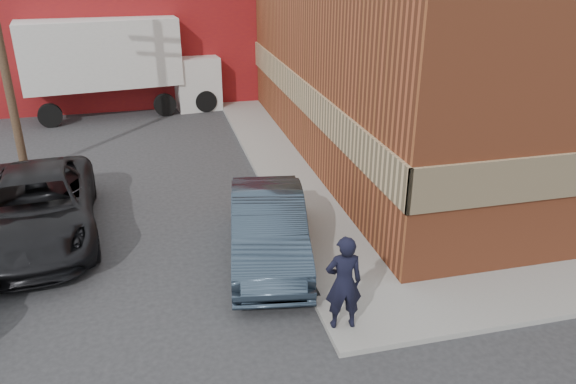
{
  "coord_description": "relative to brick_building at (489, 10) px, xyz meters",
  "views": [
    {
      "loc": [
        -3.3,
        -9.33,
        6.79
      ],
      "look_at": [
        -0.62,
        1.54,
        1.85
      ],
      "focal_mm": 35.0,
      "sensor_mm": 36.0,
      "label": 1
    }
  ],
  "objects": [
    {
      "name": "ground",
      "position": [
        -8.5,
        -9.0,
        -4.68
      ],
      "size": [
        90.0,
        90.0,
        0.0
      ],
      "primitive_type": "plane",
      "color": "#28282B",
      "rests_on": "ground"
    },
    {
      "name": "brick_building",
      "position": [
        0.0,
        0.0,
        0.0
      ],
      "size": [
        14.25,
        18.25,
        9.36
      ],
      "color": "brown",
      "rests_on": "ground"
    },
    {
      "name": "sidewalk_west",
      "position": [
        -7.9,
        0.0,
        -4.62
      ],
      "size": [
        1.8,
        18.0,
        0.12
      ],
      "primitive_type": "cube",
      "color": "gray",
      "rests_on": "ground"
    },
    {
      "name": "warehouse",
      "position": [
        -14.5,
        11.0,
        -1.87
      ],
      "size": [
        16.3,
        8.3,
        5.6
      ],
      "color": "maroon",
      "rests_on": "ground"
    },
    {
      "name": "man",
      "position": [
        -8.7,
        -10.04,
        -3.61
      ],
      "size": [
        0.74,
        0.53,
        1.92
      ],
      "primitive_type": "imported",
      "rotation": [
        0.0,
        0.0,
        3.04
      ],
      "color": "black",
      "rests_on": "sidewalk_south"
    },
    {
      "name": "sedan",
      "position": [
        -9.48,
        -7.04,
        -3.89
      ],
      "size": [
        2.41,
        5.01,
        1.58
      ],
      "primitive_type": "imported",
      "rotation": [
        0.0,
        0.0,
        -0.16
      ],
      "color": "#293644",
      "rests_on": "ground"
    },
    {
      "name": "suv_a",
      "position": [
        -14.83,
        -4.64,
        -3.86
      ],
      "size": [
        3.24,
        6.13,
        1.64
      ],
      "primitive_type": "imported",
      "rotation": [
        0.0,
        0.0,
        0.09
      ],
      "color": "black",
      "rests_on": "ground"
    },
    {
      "name": "box_truck",
      "position": [
        -12.94,
        6.73,
        -2.35
      ],
      "size": [
        8.43,
        3.44,
        4.04
      ],
      "rotation": [
        0.0,
        0.0,
        0.13
      ],
      "color": "silver",
      "rests_on": "ground"
    }
  ]
}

